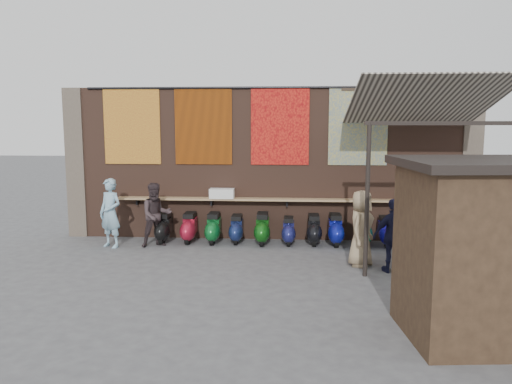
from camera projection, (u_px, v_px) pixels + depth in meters
The scene contains 35 objects.
ground at pixel (263, 266), 10.86m from camera, with size 70.00×70.00×0.00m, color #474749.
brick_wall at pixel (269, 164), 13.25m from camera, with size 10.00×0.40×4.00m, color brown.
pier_left at pixel (78, 163), 13.59m from camera, with size 0.50×0.50×4.00m, color #4C4238.
pier_right at pixel (469, 165), 12.91m from camera, with size 0.50×0.50×4.00m, color #4C4238.
eating_counter at pixel (268, 199), 13.01m from camera, with size 8.00×0.32×0.05m, color #9E7A51.
shelf_box at pixel (222, 193), 13.04m from camera, with size 0.63×0.32×0.25m, color white.
tapestry_redgold at pixel (132, 126), 13.13m from camera, with size 1.50×0.02×2.00m, color maroon.
tapestry_sun at pixel (203, 126), 13.01m from camera, with size 1.50×0.02×2.00m, color #BC4E0B.
tapestry_orange at pixel (280, 126), 12.88m from camera, with size 1.50×0.02×2.00m, color red.
tapestry_multi at pixel (358, 126), 12.74m from camera, with size 1.50×0.02×2.00m, color #2B56A0.
hang_rail at pixel (268, 88), 12.75m from camera, with size 0.06×0.06×9.50m, color black.
scooter_stool_0 at pixel (164, 228), 12.93m from camera, with size 0.36×0.81×0.77m, color black, non-canonical shape.
scooter_stool_1 at pixel (189, 228), 12.94m from camera, with size 0.36×0.81×0.77m, color maroon, non-canonical shape.
scooter_stool_2 at pixel (213, 228), 12.87m from camera, with size 0.37×0.81×0.77m, color #0D5F26, non-canonical shape.
scooter_stool_3 at pixel (237, 229), 12.88m from camera, with size 0.34×0.75×0.72m, color #15204F, non-canonical shape.
scooter_stool_4 at pixel (262, 229), 12.74m from camera, with size 0.38×0.83×0.79m, color #0F4F12, non-canonical shape.
scooter_stool_5 at pixel (289, 231), 12.73m from camera, with size 0.33×0.73×0.69m, color navy, non-canonical shape.
scooter_stool_6 at pixel (314, 230), 12.72m from camera, with size 0.36×0.80×0.76m, color black, non-canonical shape.
scooter_stool_7 at pixel (335, 230), 12.64m from camera, with size 0.37×0.83×0.79m, color navy, non-canonical shape.
scooter_stool_8 at pixel (363, 231), 12.63m from camera, with size 0.36×0.79×0.75m, color #1A6849, non-canonical shape.
scooter_stool_9 at pixel (386, 231), 12.56m from camera, with size 0.35×0.78×0.74m, color #130D91, non-canonical shape.
diner_left at pixel (110, 213), 12.38m from camera, with size 0.63×0.41×1.73m, color #89B2C7.
diner_right at pixel (156, 215), 12.45m from camera, with size 0.78×0.61×1.61m, color #34282A.
shopper_navy at pixel (394, 236), 10.30m from camera, with size 0.91×0.38×1.55m, color black.
shopper_grey at pixel (418, 235), 10.42m from camera, with size 0.99×0.57×1.54m, color slate.
shopper_tan at pixel (361, 228), 10.76m from camera, with size 0.81×0.53×1.66m, color #967F5F.
market_stall at pixel (490, 254), 7.10m from camera, with size 2.28×1.71×2.47m, color black.
stall_roof at pixel (496, 163), 6.92m from camera, with size 2.55×1.97×0.12m, color black.
stall_sign at pixel (465, 205), 7.90m from camera, with size 1.20×0.04×0.50m, color gold.
stall_shelf at pixel (461, 260), 8.02m from camera, with size 1.89×0.10×0.06m, color #473321.
awning_canvas at pixel (423, 102), 11.03m from camera, with size 3.20×3.40×0.03m, color beige.
awning_ledger at pixel (407, 88), 12.54m from camera, with size 3.30×0.08×0.12m, color #33261C.
awning_header at pixel (443, 123), 9.61m from camera, with size 3.00×0.08×0.08m, color black.
awning_post_left at pixel (367, 201), 9.91m from camera, with size 0.09×0.09×3.10m, color black.
awning_post_right at pixel (512, 202), 9.73m from camera, with size 0.09×0.09×3.10m, color black.
Camera 1 is at (0.54, -10.52, 3.09)m, focal length 35.00 mm.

